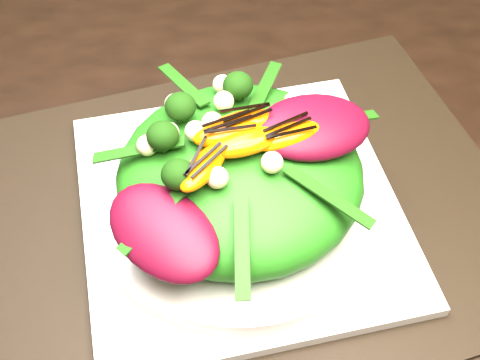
{
  "coord_description": "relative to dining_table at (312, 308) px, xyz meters",
  "views": [
    {
      "loc": [
        -0.08,
        -0.26,
        1.23
      ],
      "look_at": [
        -0.06,
        0.09,
        0.8
      ],
      "focal_mm": 48.0,
      "sensor_mm": 36.0,
      "label": 1
    }
  ],
  "objects": [
    {
      "name": "dining_table",
      "position": [
        0.0,
        0.0,
        0.0
      ],
      "size": [
        1.6,
        0.9,
        0.75
      ],
      "primitive_type": "cube",
      "color": "black",
      "rests_on": "floor"
    },
    {
      "name": "radicchio_leaf",
      "position": [
        0.0,
        0.1,
        0.12
      ],
      "size": [
        0.11,
        0.09,
        0.02
      ],
      "primitive_type": "ellipsoid",
      "rotation": [
        0.0,
        0.0,
        0.25
      ],
      "color": "#460717",
      "rests_on": "lettuce_mound"
    },
    {
      "name": "plate_base",
      "position": [
        -0.06,
        0.09,
        0.03
      ],
      "size": [
        0.33,
        0.33,
        0.01
      ],
      "primitive_type": "cube",
      "rotation": [
        0.0,
        0.0,
        0.17
      ],
      "color": "silver",
      "rests_on": "placemat"
    },
    {
      "name": "orange_segment",
      "position": [
        -0.06,
        0.1,
        0.12
      ],
      "size": [
        0.06,
        0.04,
        0.02
      ],
      "primitive_type": "ellipsoid",
      "rotation": [
        0.0,
        0.0,
        0.25
      ],
      "color": "#E45E03",
      "rests_on": "lettuce_mound"
    },
    {
      "name": "placemat",
      "position": [
        -0.06,
        0.09,
        0.02
      ],
      "size": [
        0.58,
        0.5,
        0.0
      ],
      "primitive_type": "cube",
      "rotation": [
        0.0,
        0.0,
        0.26
      ],
      "color": "black",
      "rests_on": "dining_table"
    },
    {
      "name": "broccoli_floret",
      "position": [
        -0.13,
        0.13,
        0.12
      ],
      "size": [
        0.04,
        0.04,
        0.04
      ],
      "primitive_type": "sphere",
      "rotation": [
        0.0,
        0.0,
        0.03
      ],
      "color": "black",
      "rests_on": "lettuce_mound"
    },
    {
      "name": "lettuce_mound",
      "position": [
        -0.06,
        0.09,
        0.08
      ],
      "size": [
        0.28,
        0.28,
        0.07
      ],
      "primitive_type": "ellipsoid",
      "rotation": [
        0.0,
        0.0,
        0.4
      ],
      "color": "#256E14",
      "rests_on": "salad_bowl"
    },
    {
      "name": "balsamic_drizzle",
      "position": [
        -0.06,
        0.1,
        0.13
      ],
      "size": [
        0.04,
        0.01,
        0.0
      ],
      "primitive_type": "cube",
      "rotation": [
        0.0,
        0.0,
        0.25
      ],
      "color": "black",
      "rests_on": "orange_segment"
    },
    {
      "name": "salad_bowl",
      "position": [
        -0.06,
        0.09,
        0.04
      ],
      "size": [
        0.34,
        0.34,
        0.02
      ],
      "primitive_type": "cylinder",
      "rotation": [
        0.0,
        0.0,
        0.35
      ],
      "color": "silver",
      "rests_on": "plate_base"
    },
    {
      "name": "macadamia_nut",
      "position": [
        -0.03,
        0.06,
        0.12
      ],
      "size": [
        0.02,
        0.02,
        0.02
      ],
      "primitive_type": "sphere",
      "rotation": [
        0.0,
        0.0,
        -0.42
      ],
      "color": "#C9BC8D",
      "rests_on": "lettuce_mound"
    }
  ]
}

